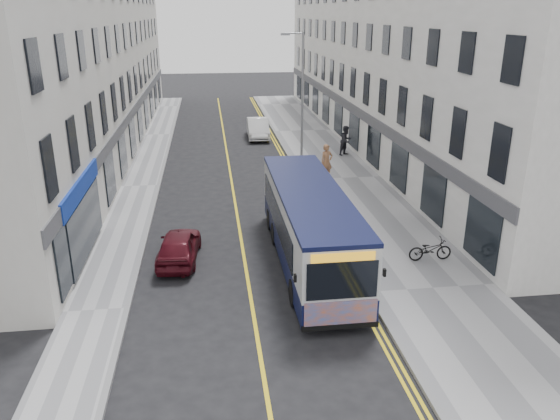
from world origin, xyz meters
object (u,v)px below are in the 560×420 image
object	(u,v)px
pedestrian_far	(346,141)
car_maroon	(179,246)
bicycle	(430,249)
pedestrian_near	(327,162)
city_bus	(310,224)
streetlamp	(301,98)
car_white	(258,128)

from	to	relation	value
pedestrian_far	car_maroon	xyz separation A→B (m)	(-10.20, -14.72, -0.47)
bicycle	pedestrian_near	bearing A→B (deg)	9.01
bicycle	pedestrian_far	size ratio (longest dim) A/B	0.86
city_bus	bicycle	distance (m)	4.72
car_maroon	city_bus	bearing A→B (deg)	174.62
pedestrian_near	car_maroon	xyz separation A→B (m)	(-7.78, -9.50, -0.50)
streetlamp	pedestrian_near	world-z (taller)	streetlamp
pedestrian_near	car_white	bearing A→B (deg)	86.49
bicycle	pedestrian_far	xyz separation A→B (m)	(0.74, 16.16, 0.53)
car_maroon	streetlamp	bearing A→B (deg)	-114.69
bicycle	car_white	world-z (taller)	car_white
city_bus	pedestrian_near	xyz separation A→B (m)	(2.89, 10.40, -0.49)
streetlamp	city_bus	xyz separation A→B (m)	(-1.76, -12.54, -2.77)
streetlamp	car_maroon	size ratio (longest dim) A/B	2.20
car_maroon	pedestrian_far	bearing A→B (deg)	-119.66
bicycle	pedestrian_far	world-z (taller)	pedestrian_far
bicycle	pedestrian_far	distance (m)	16.19
city_bus	car_white	world-z (taller)	city_bus
streetlamp	pedestrian_near	size ratio (longest dim) A/B	4.01
streetlamp	pedestrian_far	bearing A→B (deg)	40.98
car_white	car_maroon	size ratio (longest dim) A/B	1.21
city_bus	streetlamp	bearing A→B (deg)	82.02
streetlamp	city_bus	distance (m)	12.96
streetlamp	bicycle	world-z (taller)	streetlamp
city_bus	pedestrian_far	size ratio (longest dim) A/B	5.23
city_bus	car_white	bearing A→B (deg)	89.68
bicycle	car_maroon	xyz separation A→B (m)	(-9.46, 1.44, 0.06)
streetlamp	bicycle	xyz separation A→B (m)	(2.81, -13.08, -3.83)
bicycle	car_white	size ratio (longest dim) A/B	0.38
city_bus	car_white	xyz separation A→B (m)	(0.12, 22.07, -0.88)
pedestrian_far	car_white	bearing A→B (deg)	92.73
car_maroon	bicycle	bearing A→B (deg)	176.38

